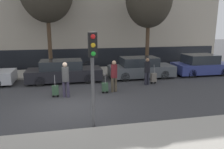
# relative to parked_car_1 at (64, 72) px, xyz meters

# --- Properties ---
(ground_plane) EXTENTS (80.00, 80.00, 0.00)m
(ground_plane) POSITION_rel_parked_car_1_xyz_m (0.23, -4.50, -0.66)
(ground_plane) COLOR #38383A
(sidewalk_far) EXTENTS (28.00, 3.00, 0.12)m
(sidewalk_far) POSITION_rel_parked_car_1_xyz_m (0.23, 2.50, -0.60)
(sidewalk_far) COLOR #A39E93
(sidewalk_far) RESTS_ON ground_plane
(building_facade) EXTENTS (28.00, 3.51, 9.93)m
(building_facade) POSITION_rel_parked_car_1_xyz_m (0.23, 6.42, 4.30)
(building_facade) COLOR #A89E8C
(building_facade) RESTS_ON ground_plane
(parked_car_1) EXTENTS (4.65, 1.75, 1.40)m
(parked_car_1) POSITION_rel_parked_car_1_xyz_m (0.00, 0.00, 0.00)
(parked_car_1) COLOR black
(parked_car_1) RESTS_ON ground_plane
(parked_car_2) EXTENTS (4.42, 1.74, 1.43)m
(parked_car_2) POSITION_rel_parked_car_1_xyz_m (5.16, 0.03, 0.01)
(parked_car_2) COLOR #4C5156
(parked_car_2) RESTS_ON ground_plane
(parked_car_3) EXTENTS (4.07, 1.88, 1.47)m
(parked_car_3) POSITION_rel_parked_car_1_xyz_m (9.83, 0.10, 0.02)
(parked_car_3) COLOR navy
(parked_car_3) RESTS_ON ground_plane
(pedestrian_left) EXTENTS (0.34, 0.34, 1.79)m
(pedestrian_left) POSITION_rel_parked_car_1_xyz_m (0.11, -3.17, 0.36)
(pedestrian_left) COLOR #383347
(pedestrian_left) RESTS_ON ground_plane
(trolley_left) EXTENTS (0.34, 0.29, 1.13)m
(trolley_left) POSITION_rel_parked_car_1_xyz_m (-0.42, -3.03, -0.31)
(trolley_left) COLOR #335138
(trolley_left) RESTS_ON ground_plane
(pedestrian_center) EXTENTS (0.34, 0.34, 1.72)m
(pedestrian_center) POSITION_rel_parked_car_1_xyz_m (2.67, -2.76, 0.32)
(pedestrian_center) COLOR #4C4233
(pedestrian_center) RESTS_ON ground_plane
(trolley_center) EXTENTS (0.34, 0.29, 1.11)m
(trolley_center) POSITION_rel_parked_car_1_xyz_m (2.14, -2.91, -0.32)
(trolley_center) COLOR #335138
(trolley_center) RESTS_ON ground_plane
(pedestrian_right) EXTENTS (0.34, 0.34, 1.64)m
(pedestrian_right) POSITION_rel_parked_car_1_xyz_m (4.92, -1.81, 0.27)
(pedestrian_right) COLOR #23232D
(pedestrian_right) RESTS_ON ground_plane
(trolley_right) EXTENTS (0.34, 0.29, 1.19)m
(trolley_right) POSITION_rel_parked_car_1_xyz_m (5.43, -1.61, -0.27)
(trolley_right) COLOR slate
(trolley_right) RESTS_ON ground_plane
(traffic_light) EXTENTS (0.28, 0.47, 3.34)m
(traffic_light) POSITION_rel_parked_car_1_xyz_m (1.04, -6.87, 1.74)
(traffic_light) COLOR #515154
(traffic_light) RESTS_ON ground_plane
(parked_bicycle) EXTENTS (1.77, 0.06, 0.96)m
(parked_bicycle) POSITION_rel_parked_car_1_xyz_m (1.28, 2.62, -0.16)
(parked_bicycle) COLOR black
(parked_bicycle) RESTS_ON sidewalk_far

